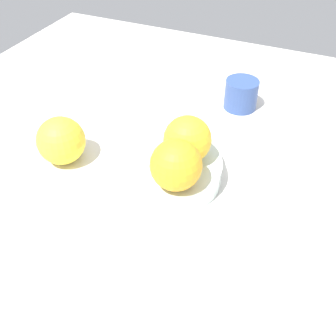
{
  "coord_description": "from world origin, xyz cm",
  "views": [
    {
      "loc": [
        -42.78,
        -18.85,
        42.41
      ],
      "look_at": [
        0.0,
        0.0,
        2.16
      ],
      "focal_mm": 43.03,
      "sensor_mm": 36.0,
      "label": 1
    }
  ],
  "objects_px": {
    "orange_loose_0": "(61,141)",
    "ceramic_cup": "(241,94)",
    "fruit_bowl": "(168,170)",
    "orange_in_bowl_1": "(176,165)",
    "orange_in_bowl_0": "(187,140)"
  },
  "relations": [
    {
      "from": "fruit_bowl",
      "to": "orange_in_bowl_1",
      "type": "relative_size",
      "value": 2.28
    },
    {
      "from": "orange_in_bowl_0",
      "to": "orange_in_bowl_1",
      "type": "xyz_separation_m",
      "value": [
        -0.06,
        -0.01,
        0.0
      ]
    },
    {
      "from": "fruit_bowl",
      "to": "orange_loose_0",
      "type": "bearing_deg",
      "value": 98.42
    },
    {
      "from": "orange_in_bowl_0",
      "to": "orange_in_bowl_1",
      "type": "relative_size",
      "value": 0.99
    },
    {
      "from": "orange_in_bowl_1",
      "to": "ceramic_cup",
      "type": "relative_size",
      "value": 1.15
    },
    {
      "from": "fruit_bowl",
      "to": "orange_in_bowl_1",
      "type": "distance_m",
      "value": 0.08
    },
    {
      "from": "fruit_bowl",
      "to": "ceramic_cup",
      "type": "distance_m",
      "value": 0.25
    },
    {
      "from": "orange_loose_0",
      "to": "ceramic_cup",
      "type": "relative_size",
      "value": 1.23
    },
    {
      "from": "fruit_bowl",
      "to": "ceramic_cup",
      "type": "xyz_separation_m",
      "value": [
        0.25,
        -0.04,
        0.01
      ]
    },
    {
      "from": "fruit_bowl",
      "to": "orange_in_bowl_0",
      "type": "bearing_deg",
      "value": -55.08
    },
    {
      "from": "ceramic_cup",
      "to": "orange_in_bowl_0",
      "type": "bearing_deg",
      "value": 174.94
    },
    {
      "from": "fruit_bowl",
      "to": "orange_loose_0",
      "type": "xyz_separation_m",
      "value": [
        -0.03,
        0.18,
        0.02
      ]
    },
    {
      "from": "orange_in_bowl_1",
      "to": "ceramic_cup",
      "type": "height_order",
      "value": "orange_in_bowl_1"
    },
    {
      "from": "orange_in_bowl_1",
      "to": "ceramic_cup",
      "type": "distance_m",
      "value": 0.29
    },
    {
      "from": "orange_in_bowl_1",
      "to": "orange_loose_0",
      "type": "xyz_separation_m",
      "value": [
        0.02,
        0.21,
        -0.03
      ]
    }
  ]
}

